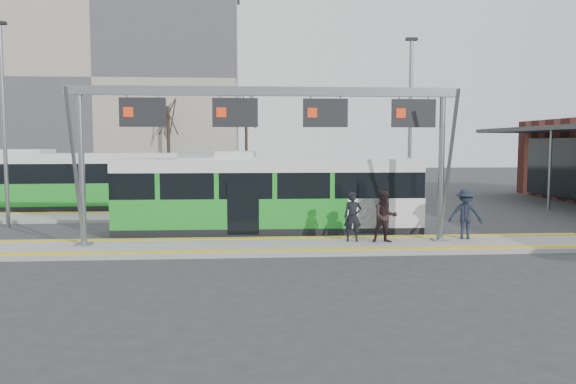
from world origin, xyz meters
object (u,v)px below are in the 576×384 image
object	(u,v)px
hero_bus	(268,196)
passenger_a	(353,217)
passenger_c	(465,214)
gantry	(270,119)
passenger_b	(385,217)

from	to	relation	value
hero_bus	passenger_a	bearing A→B (deg)	-45.32
passenger_a	passenger_c	distance (m)	4.02
hero_bus	gantry	bearing A→B (deg)	-89.67
passenger_b	passenger_c	xyz separation A→B (m)	(2.98, 0.47, 0.00)
hero_bus	passenger_b	size ratio (longest dim) A/B	6.65
passenger_a	passenger_c	bearing A→B (deg)	8.13
gantry	passenger_a	size ratio (longest dim) A/B	7.70
passenger_c	passenger_a	bearing A→B (deg)	-157.57
passenger_a	passenger_b	distance (m)	1.08
passenger_a	passenger_c	world-z (taller)	passenger_c
gantry	passenger_b	size ratio (longest dim) A/B	7.43
passenger_b	passenger_a	bearing A→B (deg)	162.37
passenger_c	passenger_b	bearing A→B (deg)	-151.09
gantry	hero_bus	xyz separation A→B (m)	(0.02, 3.00, -2.84)
gantry	passenger_b	bearing A→B (deg)	-3.03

